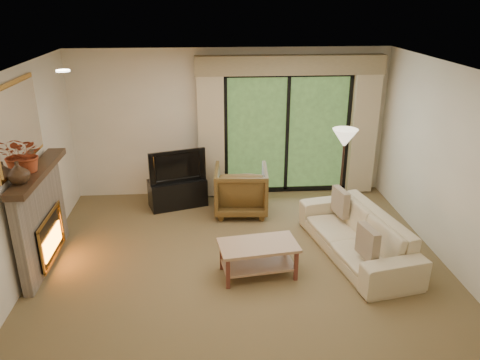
{
  "coord_description": "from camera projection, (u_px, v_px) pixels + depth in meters",
  "views": [
    {
      "loc": [
        -0.43,
        -5.5,
        3.41
      ],
      "look_at": [
        0.0,
        0.3,
        1.1
      ],
      "focal_mm": 35.0,
      "sensor_mm": 36.0,
      "label": 1
    }
  ],
  "objects": [
    {
      "name": "floor",
      "position": [
        242.0,
        263.0,
        6.38
      ],
      "size": [
        5.5,
        5.5,
        0.0
      ],
      "primitive_type": "plane",
      "color": "brown",
      "rests_on": "ground"
    },
    {
      "name": "ceiling",
      "position": [
        242.0,
        70.0,
        5.42
      ],
      "size": [
        5.5,
        5.5,
        0.0
      ],
      "primitive_type": "plane",
      "rotation": [
        3.14,
        0.0,
        0.0
      ],
      "color": "white",
      "rests_on": "ground"
    },
    {
      "name": "wall_back",
      "position": [
        231.0,
        123.0,
        8.22
      ],
      "size": [
        5.0,
        0.0,
        5.0
      ],
      "primitive_type": "plane",
      "rotation": [
        1.57,
        0.0,
        0.0
      ],
      "color": "beige",
      "rests_on": "ground"
    },
    {
      "name": "wall_front",
      "position": [
        267.0,
        290.0,
        3.59
      ],
      "size": [
        5.0,
        0.0,
        5.0
      ],
      "primitive_type": "plane",
      "rotation": [
        -1.57,
        0.0,
        0.0
      ],
      "color": "beige",
      "rests_on": "ground"
    },
    {
      "name": "wall_left",
      "position": [
        18.0,
        180.0,
        5.71
      ],
      "size": [
        0.0,
        5.0,
        5.0
      ],
      "primitive_type": "plane",
      "rotation": [
        1.57,
        0.0,
        1.57
      ],
      "color": "beige",
      "rests_on": "ground"
    },
    {
      "name": "wall_right",
      "position": [
        452.0,
        168.0,
        6.09
      ],
      "size": [
        0.0,
        5.0,
        5.0
      ],
      "primitive_type": "plane",
      "rotation": [
        1.57,
        0.0,
        -1.57
      ],
      "color": "beige",
      "rests_on": "ground"
    },
    {
      "name": "fireplace",
      "position": [
        41.0,
        218.0,
        6.13
      ],
      "size": [
        0.24,
        1.7,
        1.37
      ],
      "primitive_type": null,
      "color": "#786B5E",
      "rests_on": "floor"
    },
    {
      "name": "mirror",
      "position": [
        17.0,
        124.0,
        5.66
      ],
      "size": [
        0.07,
        1.45,
        1.02
      ],
      "primitive_type": null,
      "color": "gold",
      "rests_on": "wall_left"
    },
    {
      "name": "sliding_door",
      "position": [
        287.0,
        134.0,
        8.32
      ],
      "size": [
        2.26,
        0.1,
        2.16
      ],
      "primitive_type": null,
      "color": "black",
      "rests_on": "floor"
    },
    {
      "name": "curtain_left",
      "position": [
        211.0,
        132.0,
        8.09
      ],
      "size": [
        0.45,
        0.18,
        2.35
      ],
      "primitive_type": "cube",
      "color": "#C7B18B",
      "rests_on": "floor"
    },
    {
      "name": "curtain_right",
      "position": [
        364.0,
        129.0,
        8.27
      ],
      "size": [
        0.45,
        0.18,
        2.35
      ],
      "primitive_type": "cube",
      "color": "#C7B18B",
      "rests_on": "floor"
    },
    {
      "name": "cornice",
      "position": [
        291.0,
        65.0,
        7.78
      ],
      "size": [
        3.2,
        0.24,
        0.32
      ],
      "primitive_type": "cube",
      "color": "#937E5B",
      "rests_on": "wall_back"
    },
    {
      "name": "media_console",
      "position": [
        178.0,
        193.0,
        8.04
      ],
      "size": [
        1.04,
        0.7,
        0.48
      ],
      "primitive_type": "cube",
      "rotation": [
        0.0,
        0.0,
        0.3
      ],
      "color": "black",
      "rests_on": "floor"
    },
    {
      "name": "tv",
      "position": [
        176.0,
        165.0,
        7.85
      ],
      "size": [
        0.95,
        0.41,
        0.55
      ],
      "primitive_type": "imported",
      "rotation": [
        0.0,
        0.0,
        0.3
      ],
      "color": "black",
      "rests_on": "media_console"
    },
    {
      "name": "armchair",
      "position": [
        241.0,
        190.0,
        7.75
      ],
      "size": [
        0.91,
        0.93,
        0.8
      ],
      "primitive_type": "imported",
      "rotation": [
        0.0,
        0.0,
        3.07
      ],
      "color": "brown",
      "rests_on": "floor"
    },
    {
      "name": "sofa",
      "position": [
        356.0,
        235.0,
        6.48
      ],
      "size": [
        1.24,
        2.27,
        0.63
      ],
      "primitive_type": "imported",
      "rotation": [
        0.0,
        0.0,
        -1.38
      ],
      "color": "beige",
      "rests_on": "floor"
    },
    {
      "name": "pillow_near",
      "position": [
        368.0,
        243.0,
        5.82
      ],
      "size": [
        0.18,
        0.42,
        0.41
      ],
      "primitive_type": "cube",
      "rotation": [
        0.0,
        0.0,
        0.19
      ],
      "color": "brown",
      "rests_on": "sofa"
    },
    {
      "name": "pillow_far",
      "position": [
        340.0,
        202.0,
        6.97
      ],
      "size": [
        0.18,
        0.41,
        0.4
      ],
      "primitive_type": "cube",
      "rotation": [
        0.0,
        0.0,
        0.19
      ],
      "color": "brown",
      "rests_on": "sofa"
    },
    {
      "name": "coffee_table",
      "position": [
        258.0,
        259.0,
        6.04
      ],
      "size": [
        1.06,
        0.68,
        0.45
      ],
      "primitive_type": null,
      "rotation": [
        0.0,
        0.0,
        0.14
      ],
      "color": "tan",
      "rests_on": "floor"
    },
    {
      "name": "floor_lamp",
      "position": [
        342.0,
        174.0,
        7.46
      ],
      "size": [
        0.49,
        0.49,
        1.48
      ],
      "primitive_type": null,
      "rotation": [
        0.0,
        0.0,
        -0.26
      ],
      "color": "#FDEBC8",
      "rests_on": "floor"
    },
    {
      "name": "vase",
      "position": [
        18.0,
        173.0,
        5.38
      ],
      "size": [
        0.28,
        0.28,
        0.26
      ],
      "primitive_type": "imported",
      "rotation": [
        0.0,
        0.0,
        0.13
      ],
      "color": "#372517",
      "rests_on": "fireplace"
    },
    {
      "name": "branches",
      "position": [
        28.0,
        154.0,
        5.7
      ],
      "size": [
        0.5,
        0.47,
        0.45
      ],
      "primitive_type": "imported",
      "rotation": [
        0.0,
        0.0,
        -0.37
      ],
      "color": "#A03E1F",
      "rests_on": "fireplace"
    }
  ]
}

